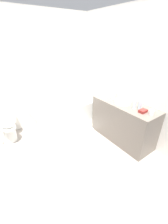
% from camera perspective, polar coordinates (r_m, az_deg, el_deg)
% --- Properties ---
extents(ground_plane, '(3.77, 3.77, 0.00)m').
position_cam_1_polar(ground_plane, '(2.96, -6.12, -14.68)').
color(ground_plane, '#9E9389').
extents(wall_back_tiled, '(3.17, 0.10, 2.51)m').
position_cam_1_polar(wall_back_tiled, '(3.55, -18.72, 14.38)').
color(wall_back_tiled, white).
rests_on(wall_back_tiled, ground_plane).
extents(wall_right_mirror, '(0.10, 3.06, 2.51)m').
position_cam_1_polar(wall_right_mirror, '(3.21, 16.10, 13.46)').
color(wall_right_mirror, white).
rests_on(wall_right_mirror, ground_plane).
extents(bathtub, '(1.67, 0.68, 1.18)m').
position_cam_1_polar(bathtub, '(3.72, -7.34, -0.06)').
color(bathtub, silver).
rests_on(bathtub, ground_plane).
extents(toilet, '(0.36, 0.50, 0.70)m').
position_cam_1_polar(toilet, '(3.39, -27.85, -4.43)').
color(toilet, white).
rests_on(toilet, ground_plane).
extents(vanity_counter, '(0.53, 1.33, 0.83)m').
position_cam_1_polar(vanity_counter, '(3.11, 14.87, -3.72)').
color(vanity_counter, '#6B6056').
rests_on(vanity_counter, ground_plane).
extents(sink_basin, '(0.32, 0.32, 0.05)m').
position_cam_1_polar(sink_basin, '(2.90, 14.94, 3.83)').
color(sink_basin, white).
rests_on(sink_basin, vanity_counter).
extents(sink_faucet, '(0.13, 0.15, 0.08)m').
position_cam_1_polar(sink_faucet, '(3.04, 17.25, 4.71)').
color(sink_faucet, silver).
rests_on(sink_faucet, vanity_counter).
extents(water_bottle_0, '(0.07, 0.07, 0.20)m').
position_cam_1_polar(water_bottle_0, '(3.04, 11.50, 6.66)').
color(water_bottle_0, silver).
rests_on(water_bottle_0, vanity_counter).
extents(water_bottle_1, '(0.06, 0.06, 0.22)m').
position_cam_1_polar(water_bottle_1, '(3.14, 9.57, 7.74)').
color(water_bottle_1, silver).
rests_on(water_bottle_1, vanity_counter).
extents(water_bottle_2, '(0.07, 0.07, 0.18)m').
position_cam_1_polar(water_bottle_2, '(2.75, 21.26, 2.80)').
color(water_bottle_2, silver).
rests_on(water_bottle_2, vanity_counter).
extents(water_bottle_3, '(0.06, 0.06, 0.20)m').
position_cam_1_polar(water_bottle_3, '(2.72, 19.34, 3.00)').
color(water_bottle_3, silver).
rests_on(water_bottle_3, vanity_counter).
extents(drinking_glass_0, '(0.07, 0.07, 0.09)m').
position_cam_1_polar(drinking_glass_0, '(3.14, 10.90, 6.43)').
color(drinking_glass_0, white).
rests_on(drinking_glass_0, vanity_counter).
extents(drinking_glass_1, '(0.08, 0.08, 0.09)m').
position_cam_1_polar(drinking_glass_1, '(2.63, 25.06, -0.07)').
color(drinking_glass_1, white).
rests_on(drinking_glass_1, vanity_counter).
extents(amenity_basket, '(0.14, 0.10, 0.05)m').
position_cam_1_polar(amenity_basket, '(2.66, 22.21, 0.36)').
color(amenity_basket, maroon).
rests_on(amenity_basket, vanity_counter).
extents(soap_dish, '(0.09, 0.06, 0.02)m').
position_cam_1_polar(soap_dish, '(3.23, 7.94, 6.63)').
color(soap_dish, white).
rests_on(soap_dish, vanity_counter).
extents(bath_mat, '(0.65, 0.35, 0.01)m').
position_cam_1_polar(bath_mat, '(3.51, -0.57, -6.63)').
color(bath_mat, white).
rests_on(bath_mat, ground_plane).
extents(toilet_paper_roll, '(0.11, 0.11, 0.12)m').
position_cam_1_polar(toilet_paper_roll, '(3.47, -30.26, -10.42)').
color(toilet_paper_roll, white).
rests_on(toilet_paper_roll, ground_plane).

